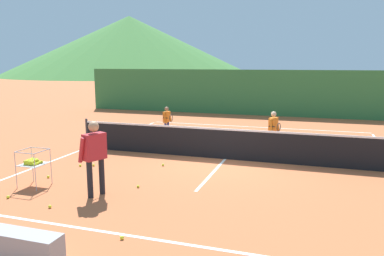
{
  "coord_description": "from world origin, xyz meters",
  "views": [
    {
      "loc": [
        2.46,
        -11.06,
        2.97
      ],
      "look_at": [
        -0.73,
        -1.11,
        1.14
      ],
      "focal_mm": 34.78,
      "sensor_mm": 36.0,
      "label": 1
    }
  ],
  "objects_px": {
    "tennis_ball_0": "(50,207)",
    "tennis_ball_7": "(163,165)",
    "student_1": "(273,127)",
    "tennis_ball_2": "(8,197)",
    "tennis_ball_6": "(48,177)",
    "instructor": "(95,152)",
    "tennis_ball_1": "(122,238)",
    "tennis_ball_8": "(94,165)",
    "courtside_bench": "(17,246)",
    "tennis_ball_5": "(80,165)",
    "student_0": "(167,119)",
    "tennis_ball_9": "(138,186)",
    "tennis_net": "(225,144)",
    "ball_cart": "(33,162)"
  },
  "relations": [
    {
      "from": "tennis_net",
      "to": "ball_cart",
      "type": "bearing_deg",
      "value": -134.6
    },
    {
      "from": "instructor",
      "to": "tennis_ball_7",
      "type": "height_order",
      "value": "instructor"
    },
    {
      "from": "tennis_net",
      "to": "tennis_ball_6",
      "type": "relative_size",
      "value": 147.21
    },
    {
      "from": "tennis_ball_2",
      "to": "tennis_ball_5",
      "type": "relative_size",
      "value": 1.0
    },
    {
      "from": "student_0",
      "to": "tennis_ball_2",
      "type": "relative_size",
      "value": 18.11
    },
    {
      "from": "tennis_ball_1",
      "to": "tennis_ball_2",
      "type": "bearing_deg",
      "value": 163.89
    },
    {
      "from": "tennis_net",
      "to": "tennis_ball_8",
      "type": "bearing_deg",
      "value": -150.51
    },
    {
      "from": "tennis_net",
      "to": "tennis_ball_1",
      "type": "xyz_separation_m",
      "value": [
        -0.49,
        -5.79,
        -0.47
      ]
    },
    {
      "from": "tennis_ball_0",
      "to": "tennis_ball_6",
      "type": "relative_size",
      "value": 1.0
    },
    {
      "from": "instructor",
      "to": "tennis_ball_0",
      "type": "relative_size",
      "value": 25.09
    },
    {
      "from": "ball_cart",
      "to": "tennis_ball_9",
      "type": "height_order",
      "value": "ball_cart"
    },
    {
      "from": "tennis_ball_7",
      "to": "tennis_ball_8",
      "type": "height_order",
      "value": "same"
    },
    {
      "from": "instructor",
      "to": "tennis_ball_7",
      "type": "bearing_deg",
      "value": 79.39
    },
    {
      "from": "tennis_ball_6",
      "to": "tennis_ball_9",
      "type": "distance_m",
      "value": 2.58
    },
    {
      "from": "courtside_bench",
      "to": "tennis_ball_7",
      "type": "bearing_deg",
      "value": 88.64
    },
    {
      "from": "student_0",
      "to": "tennis_ball_1",
      "type": "distance_m",
      "value": 8.95
    },
    {
      "from": "student_0",
      "to": "tennis_ball_2",
      "type": "xyz_separation_m",
      "value": [
        -0.8,
        -7.58,
        -0.71
      ]
    },
    {
      "from": "student_1",
      "to": "tennis_ball_2",
      "type": "distance_m",
      "value": 8.32
    },
    {
      "from": "tennis_net",
      "to": "tennis_ball_2",
      "type": "bearing_deg",
      "value": -128.51
    },
    {
      "from": "student_1",
      "to": "tennis_ball_5",
      "type": "bearing_deg",
      "value": -143.47
    },
    {
      "from": "student_0",
      "to": "tennis_ball_8",
      "type": "distance_m",
      "value": 4.79
    },
    {
      "from": "student_0",
      "to": "tennis_ball_8",
      "type": "relative_size",
      "value": 18.11
    },
    {
      "from": "student_1",
      "to": "tennis_ball_8",
      "type": "distance_m",
      "value": 6.05
    },
    {
      "from": "instructor",
      "to": "tennis_ball_2",
      "type": "relative_size",
      "value": 25.09
    },
    {
      "from": "tennis_ball_1",
      "to": "student_0",
      "type": "bearing_deg",
      "value": 106.62
    },
    {
      "from": "tennis_ball_0",
      "to": "tennis_ball_7",
      "type": "height_order",
      "value": "same"
    },
    {
      "from": "tennis_ball_1",
      "to": "tennis_ball_2",
      "type": "height_order",
      "value": "same"
    },
    {
      "from": "tennis_ball_0",
      "to": "tennis_ball_6",
      "type": "distance_m",
      "value": 2.2
    },
    {
      "from": "tennis_ball_1",
      "to": "tennis_ball_7",
      "type": "bearing_deg",
      "value": 103.47
    },
    {
      "from": "tennis_ball_2",
      "to": "courtside_bench",
      "type": "xyz_separation_m",
      "value": [
        2.15,
        -2.05,
        0.2
      ]
    },
    {
      "from": "student_1",
      "to": "ball_cart",
      "type": "relative_size",
      "value": 1.5
    },
    {
      "from": "student_1",
      "to": "ball_cart",
      "type": "distance_m",
      "value": 7.63
    },
    {
      "from": "tennis_ball_1",
      "to": "tennis_ball_6",
      "type": "bearing_deg",
      "value": 144.58
    },
    {
      "from": "tennis_ball_1",
      "to": "tennis_ball_8",
      "type": "distance_m",
      "value": 4.85
    },
    {
      "from": "tennis_ball_1",
      "to": "courtside_bench",
      "type": "bearing_deg",
      "value": -138.07
    },
    {
      "from": "tennis_ball_0",
      "to": "tennis_ball_7",
      "type": "relative_size",
      "value": 1.0
    },
    {
      "from": "student_0",
      "to": "tennis_ball_5",
      "type": "xyz_separation_m",
      "value": [
        -0.78,
        -4.87,
        -0.71
      ]
    },
    {
      "from": "tennis_net",
      "to": "tennis_ball_9",
      "type": "distance_m",
      "value": 3.6
    },
    {
      "from": "tennis_net",
      "to": "tennis_ball_2",
      "type": "height_order",
      "value": "tennis_net"
    },
    {
      "from": "tennis_ball_7",
      "to": "tennis_net",
      "type": "bearing_deg",
      "value": 40.37
    },
    {
      "from": "tennis_ball_9",
      "to": "tennis_ball_8",
      "type": "bearing_deg",
      "value": 147.55
    },
    {
      "from": "student_0",
      "to": "student_1",
      "type": "xyz_separation_m",
      "value": [
        4.33,
        -1.08,
        0.07
      ]
    },
    {
      "from": "tennis_ball_7",
      "to": "tennis_ball_8",
      "type": "xyz_separation_m",
      "value": [
        -1.92,
        -0.64,
        0.0
      ]
    },
    {
      "from": "tennis_ball_0",
      "to": "tennis_ball_9",
      "type": "bearing_deg",
      "value": 55.63
    },
    {
      "from": "tennis_ball_7",
      "to": "tennis_ball_5",
      "type": "bearing_deg",
      "value": -160.79
    },
    {
      "from": "courtside_bench",
      "to": "tennis_ball_5",
      "type": "bearing_deg",
      "value": 114.17
    },
    {
      "from": "tennis_net",
      "to": "tennis_ball_8",
      "type": "xyz_separation_m",
      "value": [
        -3.48,
        -1.97,
        -0.47
      ]
    },
    {
      "from": "tennis_ball_8",
      "to": "tennis_net",
      "type": "bearing_deg",
      "value": 29.49
    },
    {
      "from": "ball_cart",
      "to": "tennis_ball_9",
      "type": "xyz_separation_m",
      "value": [
        2.48,
        0.65,
        -0.56
      ]
    },
    {
      "from": "tennis_ball_7",
      "to": "ball_cart",
      "type": "bearing_deg",
      "value": -131.65
    }
  ]
}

